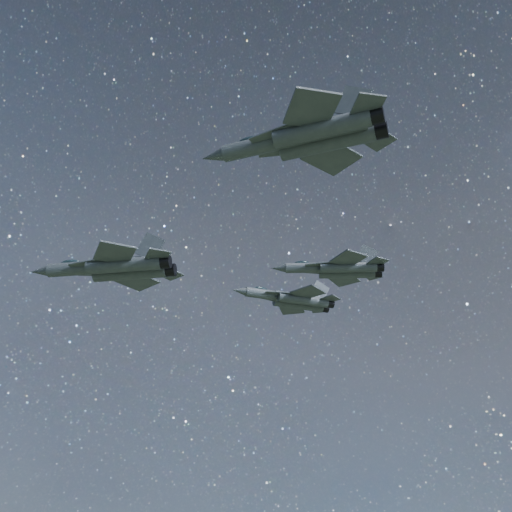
{
  "coord_description": "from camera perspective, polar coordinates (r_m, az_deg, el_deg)",
  "views": [
    {
      "loc": [
        3.95,
        -67.64,
        107.78
      ],
      "look_at": [
        1.98,
        -0.49,
        143.47
      ],
      "focal_mm": 42.0,
      "sensor_mm": 36.0,
      "label": 1
    }
  ],
  "objects": [
    {
      "name": "jet_slot",
      "position": [
        81.43,
        7.83,
        -1.21
      ],
      "size": [
        15.59,
        11.14,
        3.99
      ],
      "rotation": [
        0.0,
        0.0,
        0.0
      ],
      "color": "#30383D"
    },
    {
      "name": "jet_left",
      "position": [
        94.32,
        3.5,
        -4.15
      ],
      "size": [
        17.15,
        11.41,
        4.36
      ],
      "rotation": [
        0.0,
        0.0,
        0.36
      ],
      "color": "#30383D"
    },
    {
      "name": "jet_lead",
      "position": [
        77.28,
        -13.25,
        -1.09
      ],
      "size": [
        19.98,
        13.94,
        5.03
      ],
      "rotation": [
        0.0,
        0.0,
        -0.12
      ],
      "color": "#30383D"
    },
    {
      "name": "jet_right",
      "position": [
        56.03,
        5.04,
        11.25
      ],
      "size": [
        18.61,
        12.49,
        4.7
      ],
      "rotation": [
        0.0,
        0.0,
        -0.32
      ],
      "color": "#30383D"
    }
  ]
}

